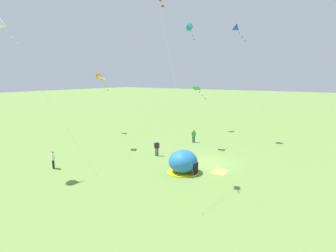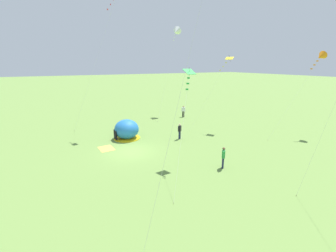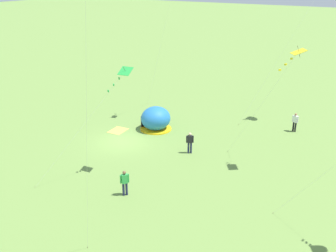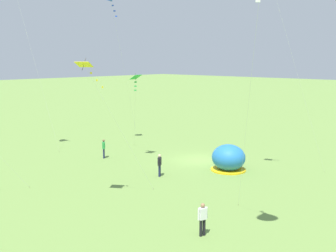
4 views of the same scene
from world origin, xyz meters
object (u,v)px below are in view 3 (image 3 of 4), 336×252
popup_tent (156,119)px  person_with_toddler (295,121)px  person_far_back (125,182)px  kite_green (121,76)px  kite_yellow (295,56)px  person_watching_sky (190,142)px

popup_tent → person_with_toddler: popup_tent is taller
person_with_toddler → person_far_back: (16.36, -6.35, 0.00)m
popup_tent → person_far_back: 11.34m
kite_green → person_far_back: bearing=36.4°
popup_tent → kite_green: size_ratio=0.37×
person_with_toddler → kite_green: kite_green is taller
popup_tent → kite_yellow: kite_yellow is taller
person_far_back → kite_yellow: bearing=138.9°
person_with_toddler → person_watching_sky: 10.50m
person_with_toddler → person_far_back: size_ratio=1.00×
person_far_back → person_watching_sky: bearing=175.9°
popup_tent → person_with_toddler: size_ratio=1.63×
popup_tent → person_far_back: (10.43, 4.44, -0.03)m
person_watching_sky → kite_yellow: 10.08m
person_far_back → kite_yellow: 13.50m
kite_green → person_with_toddler: bearing=149.7°
kite_green → kite_yellow: kite_yellow is taller
person_with_toddler → popup_tent: bearing=-61.2°
popup_tent → person_with_toddler: bearing=118.8°
popup_tent → kite_green: bearing=18.3°
kite_green → person_watching_sky: bearing=155.8°
person_with_toddler → person_watching_sky: (8.76, -5.80, 0.00)m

